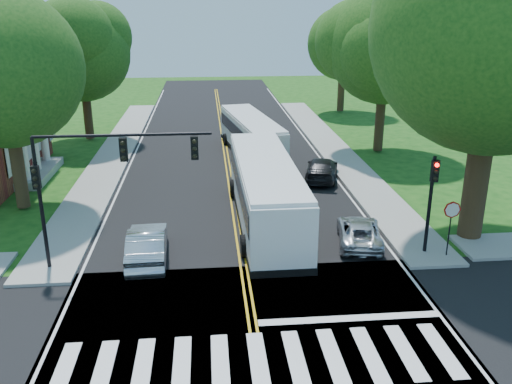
{
  "coord_description": "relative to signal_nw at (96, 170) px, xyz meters",
  "views": [
    {
      "loc": [
        -1.41,
        -14.81,
        10.66
      ],
      "look_at": [
        0.8,
        8.78,
        2.4
      ],
      "focal_mm": 38.0,
      "sensor_mm": 36.0,
      "label": 1
    }
  ],
  "objects": [
    {
      "name": "bus_follow",
      "position": [
        7.71,
        17.52,
        -2.85
      ],
      "size": [
        4.16,
        11.37,
        2.88
      ],
      "rotation": [
        0.0,
        0.0,
        3.3
      ],
      "color": "silver",
      "rests_on": "road"
    },
    {
      "name": "suv",
      "position": [
        11.42,
        1.44,
        -3.79
      ],
      "size": [
        2.68,
        4.48,
        1.16
      ],
      "primitive_type": "imported",
      "rotation": [
        0.0,
        0.0,
        2.95
      ],
      "color": "silver",
      "rests_on": "road"
    },
    {
      "name": "road",
      "position": [
        5.86,
        11.57,
        -4.37
      ],
      "size": [
        14.0,
        96.0,
        0.01
      ],
      "primitive_type": "cube",
      "color": "black",
      "rests_on": "ground"
    },
    {
      "name": "tree_west_near",
      "position": [
        -5.64,
        7.57,
        3.15
      ],
      "size": [
        8.0,
        8.0,
        11.4
      ],
      "color": "#372616",
      "rests_on": "ground"
    },
    {
      "name": "dark_sedan",
      "position": [
        11.72,
        11.33,
        -3.69
      ],
      "size": [
        3.07,
        5.03,
        1.36
      ],
      "primitive_type": "imported",
      "rotation": [
        0.0,
        0.0,
        2.88
      ],
      "color": "black",
      "rests_on": "road"
    },
    {
      "name": "signal_nw",
      "position": [
        0.0,
        0.0,
        0.0
      ],
      "size": [
        7.15,
        0.46,
        5.66
      ],
      "color": "black",
      "rests_on": "ground"
    },
    {
      "name": "tree_east_far",
      "position": [
        18.36,
        33.57,
        2.48
      ],
      "size": [
        7.2,
        7.2,
        10.34
      ],
      "color": "#372616",
      "rests_on": "ground"
    },
    {
      "name": "tree_ne_big",
      "position": [
        16.86,
        1.57,
        5.24
      ],
      "size": [
        10.8,
        10.8,
        14.91
      ],
      "color": "#372616",
      "rests_on": "ground"
    },
    {
      "name": "sidewalk_nw",
      "position": [
        -2.44,
        18.57,
        -4.3
      ],
      "size": [
        2.6,
        40.0,
        0.15
      ],
      "primitive_type": "cube",
      "color": "gray",
      "rests_on": "ground"
    },
    {
      "name": "crosswalk",
      "position": [
        5.86,
        -6.93,
        -4.36
      ],
      "size": [
        12.6,
        3.0,
        0.01
      ],
      "primitive_type": "cube",
      "color": "silver",
      "rests_on": "road"
    },
    {
      "name": "hatchback",
      "position": [
        1.73,
        0.53,
        -3.61
      ],
      "size": [
        1.81,
        4.66,
        1.51
      ],
      "primitive_type": "imported",
      "rotation": [
        0.0,
        0.0,
        3.19
      ],
      "color": "silver",
      "rests_on": "road"
    },
    {
      "name": "center_line",
      "position": [
        5.86,
        15.57,
        -4.36
      ],
      "size": [
        0.36,
        70.0,
        0.01
      ],
      "primitive_type": "cube",
      "color": "gold",
      "rests_on": "road"
    },
    {
      "name": "stop_sign",
      "position": [
        14.86,
        -0.45,
        -2.35
      ],
      "size": [
        0.76,
        0.08,
        2.53
      ],
      "color": "black",
      "rests_on": "ground"
    },
    {
      "name": "tree_east_mid",
      "position": [
        17.36,
        17.57,
        3.48
      ],
      "size": [
        8.4,
        8.4,
        11.93
      ],
      "color": "#372616",
      "rests_on": "ground"
    },
    {
      "name": "edge_line_e",
      "position": [
        12.66,
        15.57,
        -4.36
      ],
      "size": [
        0.12,
        70.0,
        0.01
      ],
      "primitive_type": "cube",
      "color": "silver",
      "rests_on": "road"
    },
    {
      "name": "signal_ne",
      "position": [
        14.06,
        0.01,
        -1.41
      ],
      "size": [
        0.3,
        0.46,
        4.4
      ],
      "color": "black",
      "rests_on": "ground"
    },
    {
      "name": "ground",
      "position": [
        5.86,
        -6.43,
        -4.38
      ],
      "size": [
        140.0,
        140.0,
        0.0
      ],
      "primitive_type": "plane",
      "color": "#134411",
      "rests_on": "ground"
    },
    {
      "name": "stop_bar",
      "position": [
        9.36,
        -4.83,
        -4.36
      ],
      "size": [
        6.6,
        0.4,
        0.01
      ],
      "primitive_type": "cube",
      "color": "silver",
      "rests_on": "road"
    },
    {
      "name": "bus_lead",
      "position": [
        7.32,
        4.42,
        -2.63
      ],
      "size": [
        3.21,
        12.73,
        3.29
      ],
      "rotation": [
        0.0,
        0.0,
        3.15
      ],
      "color": "silver",
      "rests_on": "road"
    },
    {
      "name": "cross_road",
      "position": [
        5.86,
        -6.43,
        -4.37
      ],
      "size": [
        60.0,
        12.0,
        0.01
      ],
      "primitive_type": "cube",
      "color": "black",
      "rests_on": "ground"
    },
    {
      "name": "tree_west_far",
      "position": [
        -5.14,
        23.57,
        2.62
      ],
      "size": [
        7.6,
        7.6,
        10.67
      ],
      "color": "#372616",
      "rests_on": "ground"
    },
    {
      "name": "sidewalk_ne",
      "position": [
        14.16,
        18.57,
        -4.3
      ],
      "size": [
        2.6,
        40.0,
        0.15
      ],
      "primitive_type": "cube",
      "color": "gray",
      "rests_on": "ground"
    },
    {
      "name": "edge_line_w",
      "position": [
        -0.94,
        15.57,
        -4.36
      ],
      "size": [
        0.12,
        70.0,
        0.01
      ],
      "primitive_type": "cube",
      "color": "silver",
      "rests_on": "road"
    }
  ]
}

